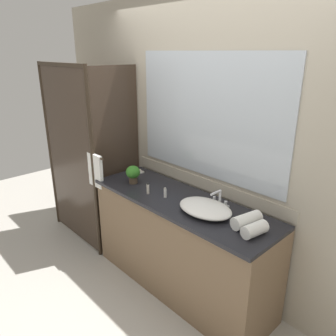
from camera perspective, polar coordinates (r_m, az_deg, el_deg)
The scene contains 12 objects.
ground_plane at distance 3.30m, azimuth 1.90°, elevation -19.83°, with size 8.00×8.00×0.00m, color #B7B2A8.
wall_back_with_mirror at distance 2.91m, azimuth 6.99°, elevation 3.78°, with size 4.40×0.06×2.60m.
vanity_cabinet at distance 3.04m, azimuth 2.13°, elevation -13.18°, with size 1.80×0.58×0.90m.
shower_enclosure at distance 3.63m, azimuth -14.49°, elevation 1.87°, with size 1.20×0.59×2.00m.
sink_basin at distance 2.60m, azimuth 6.53°, elevation -6.99°, with size 0.46×0.33×0.08m, color white.
faucet at distance 2.72m, azimuth 8.95°, elevation -5.64°, with size 0.17×0.14×0.14m.
potted_plant at distance 3.14m, azimuth -6.16°, elevation -0.92°, with size 0.14×0.14×0.17m.
soap_dish at distance 3.44m, azimuth -5.13°, elevation -0.51°, with size 0.10×0.07×0.04m.
amenity_bottle_shampoo at distance 2.83m, azimuth -0.50°, elevation -4.39°, with size 0.02×0.02×0.09m.
amenity_bottle_body_wash at distance 2.91m, azimuth -3.53°, elevation -3.62°, with size 0.03×0.03×0.10m.
rolled_towel_near_edge at distance 2.36m, azimuth 14.96°, elevation -10.36°, with size 0.09×0.09×0.19m, color white.
rolled_towel_middle at distance 2.45m, azimuth 13.61°, elevation -8.89°, with size 0.10×0.10×0.23m, color white.
Camera 1 is at (1.78, -1.81, 2.10)m, focal length 34.77 mm.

